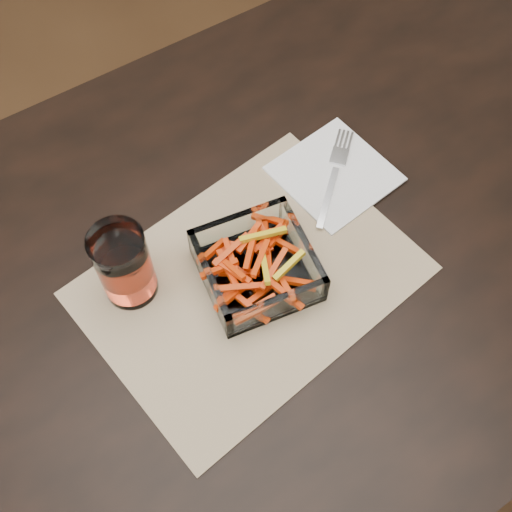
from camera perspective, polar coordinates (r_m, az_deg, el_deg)
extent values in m
plane|color=#331E0F|center=(1.64, 1.56, -12.00)|extent=(4.50, 4.50, 0.00)
cube|color=black|center=(0.97, 2.60, 0.94)|extent=(1.60, 0.90, 0.03)
cylinder|color=black|center=(1.75, 15.31, 14.77)|extent=(0.06, 0.06, 0.72)
cube|color=tan|center=(0.92, -0.52, -2.23)|extent=(0.49, 0.39, 0.00)
cube|color=white|center=(0.92, 0.08, -1.59)|extent=(0.17, 0.17, 0.01)
cube|color=white|center=(0.93, -1.62, 2.65)|extent=(0.15, 0.04, 0.06)
cube|color=white|center=(0.87, 1.91, -4.62)|extent=(0.15, 0.04, 0.06)
cube|color=white|center=(0.88, -4.10, -2.43)|extent=(0.04, 0.15, 0.06)
cube|color=white|center=(0.91, 4.14, 0.66)|extent=(0.04, 0.15, 0.06)
cylinder|color=white|center=(0.87, -11.65, -0.77)|extent=(0.07, 0.07, 0.13)
cylinder|color=#B13019|center=(0.88, -11.49, -1.22)|extent=(0.06, 0.06, 0.09)
cube|color=white|center=(1.02, 7.00, 7.28)|extent=(0.18, 0.18, 0.00)
cube|color=silver|center=(0.99, 6.40, 5.20)|extent=(0.09, 0.08, 0.00)
cube|color=silver|center=(1.04, 7.42, 8.81)|extent=(0.04, 0.04, 0.00)
cube|color=silver|center=(1.06, 7.27, 10.37)|extent=(0.03, 0.03, 0.00)
cube|color=silver|center=(1.06, 7.64, 10.28)|extent=(0.03, 0.03, 0.00)
cube|color=silver|center=(1.06, 8.01, 10.19)|extent=(0.03, 0.03, 0.00)
cube|color=silver|center=(1.06, 8.38, 10.11)|extent=(0.03, 0.03, 0.00)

